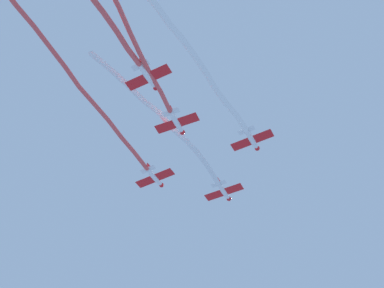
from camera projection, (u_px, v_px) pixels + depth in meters
The scene contains 10 objects.
airplane_lead at pixel (224, 191), 78.11m from camera, with size 4.95×6.35×1.62m.
smoke_trail_lead at pixel (164, 122), 70.02m from camera, with size 22.75×18.39×3.57m.
airplane_left_wing at pixel (155, 177), 75.35m from camera, with size 4.94×6.28×1.62m.
smoke_trail_left_wing at pixel (81, 87), 65.67m from camera, with size 28.99×16.96×3.57m.
airplane_right_wing at pixel (252, 140), 70.98m from camera, with size 4.94×6.32×1.62m.
smoke_trail_right_wing at pixel (195, 59), 62.32m from camera, with size 23.44×15.74×2.19m.
airplane_slot at pixel (177, 122), 68.15m from camera, with size 4.99×6.45×1.62m.
smoke_trail_slot at pixel (140, 52), 61.42m from camera, with size 18.32×7.68×2.26m.
airplane_trail at pixel (148, 77), 63.69m from camera, with size 4.95×6.34×1.62m.
smoke_trail_trail at pixel (94, 5), 56.99m from camera, with size 15.83×11.38×1.74m.
Camera 1 is at (53.94, 3.13, 5.71)m, focal length 45.10 mm.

